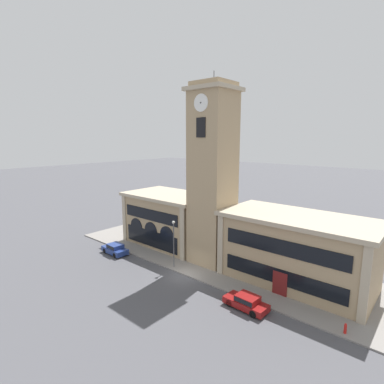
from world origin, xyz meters
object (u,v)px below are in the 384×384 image
parked_car_near (115,249)px  parked_car_mid (246,302)px  street_lamp (174,237)px  fire_hydrant (345,328)px

parked_car_near → parked_car_mid: 20.43m
street_lamp → parked_car_mid: bearing=-10.2°
parked_car_near → parked_car_mid: size_ratio=0.98×
street_lamp → fire_hydrant: size_ratio=6.61×
parked_car_near → street_lamp: bearing=-164.9°
parked_car_mid → fire_hydrant: size_ratio=4.83×
parked_car_mid → fire_hydrant: bearing=-163.9°
street_lamp → parked_car_near: bearing=-167.6°
parked_car_near → parked_car_mid: parked_car_near is taller
parked_car_mid → street_lamp: bearing=-7.6°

